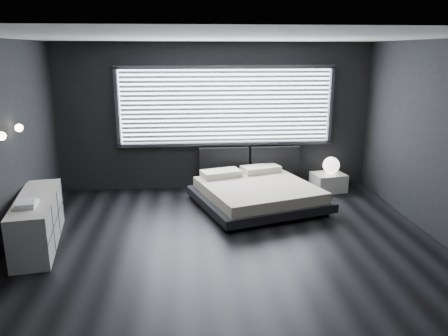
{
  "coord_description": "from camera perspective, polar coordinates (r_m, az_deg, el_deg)",
  "views": [
    {
      "loc": [
        -0.56,
        -5.57,
        2.65
      ],
      "look_at": [
        0.0,
        0.85,
        0.9
      ],
      "focal_mm": 35.0,
      "sensor_mm": 36.0,
      "label": 1
    }
  ],
  "objects": [
    {
      "name": "room",
      "position": [
        5.73,
        0.73,
        2.61
      ],
      "size": [
        6.04,
        6.0,
        2.8
      ],
      "color": "black",
      "rests_on": "ground"
    },
    {
      "name": "window",
      "position": [
        8.36,
        0.28,
        8.05
      ],
      "size": [
        4.14,
        0.09,
        1.52
      ],
      "color": "white",
      "rests_on": "ground"
    },
    {
      "name": "headboard",
      "position": [
        8.55,
        3.33,
        1.1
      ],
      "size": [
        1.96,
        0.16,
        0.52
      ],
      "color": "black",
      "rests_on": "ground"
    },
    {
      "name": "sconce_near",
      "position": [
        6.17,
        -27.08,
        3.73
      ],
      "size": [
        0.18,
        0.11,
        0.11
      ],
      "color": "silver",
      "rests_on": "ground"
    },
    {
      "name": "sconce_far",
      "position": [
        6.72,
        -25.23,
        4.76
      ],
      "size": [
        0.18,
        0.11,
        0.11
      ],
      "color": "silver",
      "rests_on": "ground"
    },
    {
      "name": "bed",
      "position": [
        7.64,
        4.34,
        -3.23
      ],
      "size": [
        2.47,
        2.41,
        0.52
      ],
      "color": "black",
      "rests_on": "ground"
    },
    {
      "name": "nightstand",
      "position": [
        8.69,
        13.47,
        -1.81
      ],
      "size": [
        0.66,
        0.58,
        0.34
      ],
      "primitive_type": "cube",
      "rotation": [
        0.0,
        0.0,
        0.17
      ],
      "color": "silver",
      "rests_on": "ground"
    },
    {
      "name": "orb_lamp",
      "position": [
        8.64,
        13.82,
        0.36
      ],
      "size": [
        0.32,
        0.32,
        0.32
      ],
      "primitive_type": "sphere",
      "color": "white",
      "rests_on": "nightstand"
    },
    {
      "name": "dresser",
      "position": [
        6.63,
        -23.13,
        -6.38
      ],
      "size": [
        0.76,
        1.8,
        0.7
      ],
      "color": "silver",
      "rests_on": "ground"
    },
    {
      "name": "book_stack",
      "position": [
        6.19,
        -24.5,
        -4.28
      ],
      "size": [
        0.31,
        0.39,
        0.07
      ],
      "color": "white",
      "rests_on": "dresser"
    }
  ]
}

